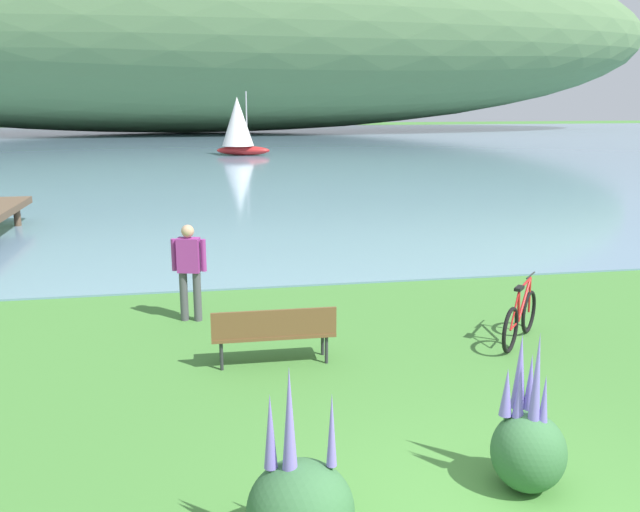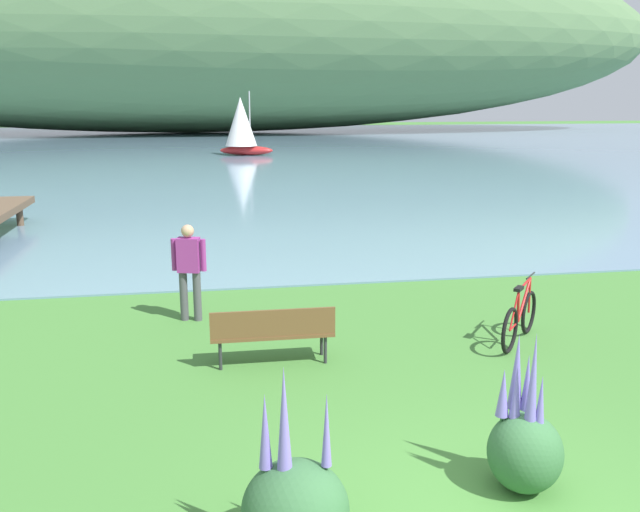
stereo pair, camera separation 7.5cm
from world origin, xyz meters
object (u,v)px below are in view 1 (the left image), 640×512
park_bench_near_camera (274,331)px  bicycle_leaning_near_bench (520,318)px  person_at_shoreline (189,266)px  sailboat_mid_bay (238,125)px

park_bench_near_camera → bicycle_leaning_near_bench: size_ratio=1.33×
park_bench_near_camera → bicycle_leaning_near_bench: (3.97, 0.23, -0.12)m
person_at_shoreline → park_bench_near_camera: bearing=-61.6°
park_bench_near_camera → bicycle_leaning_near_bench: bearing=3.3°
sailboat_mid_bay → person_at_shoreline: bearing=-94.8°
park_bench_near_camera → person_at_shoreline: person_at_shoreline is taller
person_at_shoreline → bicycle_leaning_near_bench: bearing=-21.3°
person_at_shoreline → sailboat_mid_bay: (2.88, 34.27, 1.04)m
person_at_shoreline → sailboat_mid_bay: bearing=85.2°
park_bench_near_camera → sailboat_mid_bay: 36.58m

